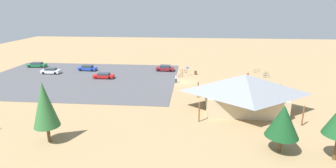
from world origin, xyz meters
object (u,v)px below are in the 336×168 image
(lot_sign, at_px, (188,70))
(visitor_by_pavilion, at_px, (176,79))
(trash_bin, at_px, (196,73))
(bicycle_red_lone_east, at_px, (184,71))
(bicycle_silver_front_row, at_px, (257,71))
(bicycle_yellow_by_bin, at_px, (181,75))
(car_red_far_end, at_px, (104,76))
(bicycle_blue_edge_north, at_px, (266,74))
(car_maroon_end_stall, at_px, (165,68))
(car_blue_back_corner, at_px, (87,68))
(pine_far_west, at_px, (45,105))
(car_green_second_row, at_px, (37,65))
(bicycle_purple_yard_left, at_px, (282,96))
(bicycle_teal_yard_front, at_px, (267,76))
(pine_far_east, at_px, (283,121))
(bicycle_green_trailside, at_px, (269,89))
(car_white_front_row, at_px, (51,71))
(bike_pavilion, at_px, (244,90))

(lot_sign, bearing_deg, visitor_by_pavilion, 69.52)
(trash_bin, height_order, bicycle_red_lone_east, trash_bin)
(bicycle_silver_front_row, bearing_deg, bicycle_yellow_by_bin, 18.34)
(car_red_far_end, bearing_deg, bicycle_blue_edge_north, -170.32)
(car_maroon_end_stall, bearing_deg, bicycle_red_lone_east, 167.91)
(bicycle_red_lone_east, distance_m, car_blue_back_corner, 24.28)
(pine_far_west, xyz_separation_m, bicycle_blue_edge_north, (-34.50, -35.25, -4.41))
(lot_sign, distance_m, car_blue_back_corner, 25.36)
(bicycle_red_lone_east, distance_m, car_red_far_end, 19.27)
(bicycle_red_lone_east, height_order, car_green_second_row, car_green_second_row)
(bicycle_silver_front_row, relative_size, bicycle_purple_yard_left, 1.15)
(bicycle_teal_yard_front, bearing_deg, bicycle_red_lone_east, -9.44)
(lot_sign, bearing_deg, bicycle_teal_yard_front, 179.13)
(pine_far_east, xyz_separation_m, pine_far_west, (27.26, 0.16, 1.02))
(bicycle_yellow_by_bin, xyz_separation_m, car_maroon_end_stall, (4.21, -5.26, 0.41))
(pine_far_east, height_order, bicycle_green_trailside, pine_far_east)
(bicycle_teal_yard_front, bearing_deg, car_blue_back_corner, -3.60)
(car_green_second_row, bearing_deg, car_red_far_end, 156.18)
(car_red_far_end, bearing_deg, car_maroon_end_stall, -147.79)
(bicycle_purple_yard_left, distance_m, car_blue_back_corner, 45.53)
(bicycle_red_lone_east, bearing_deg, lot_sign, 108.26)
(bicycle_purple_yard_left, xyz_separation_m, car_white_front_row, (50.05, -12.84, 0.39))
(bike_pavilion, distance_m, bicycle_red_lone_east, 25.76)
(pine_far_east, relative_size, visitor_by_pavilion, 3.25)
(lot_sign, bearing_deg, bicycle_blue_edge_north, -173.82)
(pine_far_west, height_order, car_maroon_end_stall, pine_far_west)
(trash_bin, distance_m, pine_far_west, 39.07)
(bicycle_yellow_by_bin, relative_size, bicycle_silver_front_row, 0.81)
(bike_pavilion, bearing_deg, car_red_far_end, -30.03)
(trash_bin, relative_size, car_maroon_end_stall, 0.20)
(car_white_front_row, height_order, car_maroon_end_stall, car_maroon_end_stall)
(trash_bin, bearing_deg, bicycle_blue_edge_north, -177.11)
(lot_sign, relative_size, pine_far_west, 0.29)
(lot_sign, xyz_separation_m, bicycle_teal_yard_front, (-18.08, 0.28, -1.07))
(car_maroon_end_stall, distance_m, visitor_by_pavilion, 10.65)
(bicycle_blue_edge_north, bearing_deg, bicycle_purple_yard_left, 85.59)
(bicycle_silver_front_row, xyz_separation_m, bicycle_blue_edge_north, (-1.46, 2.76, -0.01))
(car_maroon_end_stall, relative_size, visitor_by_pavilion, 2.63)
(bike_pavilion, xyz_separation_m, lot_sign, (9.26, -20.58, -1.88))
(car_blue_back_corner, height_order, car_maroon_end_stall, car_maroon_end_stall)
(bicycle_silver_front_row, distance_m, bicycle_green_trailside, 14.92)
(bicycle_red_lone_east, bearing_deg, car_green_second_row, -3.21)
(bicycle_silver_front_row, bearing_deg, car_green_second_row, -0.33)
(bicycle_red_lone_east, bearing_deg, car_blue_back_corner, 1.04)
(bicycle_silver_front_row, xyz_separation_m, car_red_far_end, (35.74, 9.11, 0.31))
(bicycle_silver_front_row, height_order, car_blue_back_corner, car_blue_back_corner)
(bicycle_yellow_by_bin, height_order, car_red_far_end, car_red_far_end)
(bicycle_purple_yard_left, bearing_deg, bicycle_blue_edge_north, -94.41)
(bike_pavilion, relative_size, bicycle_blue_edge_north, 10.97)
(car_red_far_end, distance_m, car_maroon_end_stall, 15.49)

